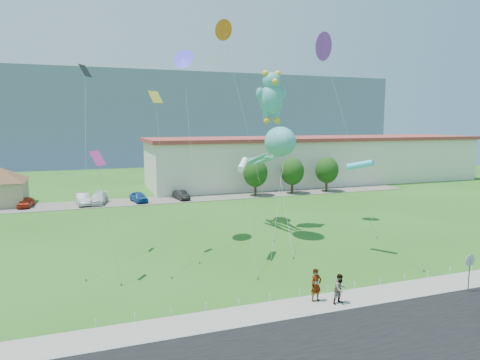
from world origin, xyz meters
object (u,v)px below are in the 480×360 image
Objects in this scene: stop_sign at (470,264)px; parked_car_silver at (83,199)px; parked_car_black at (181,195)px; teddy_bear_kite at (271,96)px; pedestrian_right at (340,289)px; pedestrian_left at (316,285)px; parked_car_blue at (139,197)px; octopus_kite at (275,148)px; warehouse at (317,159)px; pavilion at (0,183)px; parked_car_red at (26,202)px; parked_car_white at (98,198)px.

parked_car_silver is at bearing 120.99° from stop_sign.
teddy_bear_kite is (5.50, -18.57, 12.71)m from parked_car_black.
pedestrian_left is at bearing 135.38° from pedestrian_right.
stop_sign reaches higher than pedestrian_left.
parked_car_blue is 0.32× the size of octopus_kite.
teddy_bear_kite is at bearing 67.73° from pedestrian_right.
warehouse is 13.45× the size of parked_car_silver.
parked_car_blue is 25.02m from octopus_kite.
pavilion is 0.15× the size of warehouse.
parked_car_silver is 28.97m from octopus_kite.
parked_car_red is 0.23× the size of teddy_bear_kite.
parked_car_white is at bearing 168.77° from parked_car_black.
parked_car_red is 0.76× the size of parked_car_white.
parked_car_red is at bearing 127.31° from stop_sign.
pedestrian_right is 0.40× the size of parked_car_silver.
pedestrian_left is at bearing -98.14° from parked_car_black.
pedestrian_left reaches higher than pedestrian_right.
parked_car_white is (-11.56, 37.30, -0.33)m from pedestrian_left.
octopus_kite reaches higher than parked_car_white.
parked_car_blue is (17.17, -3.52, -2.29)m from pavilion.
parked_car_silver reaches higher than parked_car_white.
teddy_bear_kite is at bearing 103.89° from stop_sign.
parked_car_white is 28.20m from teddy_bear_kite.
pavilion is 46.76m from pedestrian_left.
parked_car_black is (-10.48, 38.70, -1.18)m from stop_sign.
pedestrian_left reaches higher than parked_car_white.
parked_car_blue is at bearing -10.32° from parked_car_silver.
stop_sign reaches higher than parked_car_red.
pedestrian_right is at bearing -52.55° from parked_car_red.
parked_car_black is at bearing 85.22° from pedestrian_left.
stop_sign reaches higher than parked_car_silver.
octopus_kite is (24.51, -22.42, 7.65)m from parked_car_red.
pedestrian_left is at bearing -119.72° from warehouse.
teddy_bear_kite is (11.35, -18.56, 12.67)m from parked_car_blue.
teddy_bear_kite reaches higher than parked_car_red.
stop_sign is 40.11m from parked_car_black.
parked_car_silver is 1.18× the size of parked_car_black.
stop_sign is 1.26× the size of pedestrian_left.
parked_car_red is (-46.78, -8.47, -3.44)m from warehouse.
pedestrian_right is 0.45× the size of parked_car_blue.
pavilion is 2.40× the size of parked_car_black.
octopus_kite is at bearing -125.80° from warehouse.
pedestrian_left is at bearing -77.80° from parked_car_silver.
warehouse is 28.81m from parked_car_black.
stop_sign reaches higher than pedestrian_right.
pavilion is 2.50× the size of parked_car_red.
stop_sign is 0.65× the size of parked_car_black.
stop_sign is 42.01m from parked_car_blue.
parked_car_red is at bearing -171.34° from parked_car_white.
parked_car_silver is 0.36× the size of octopus_kite.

